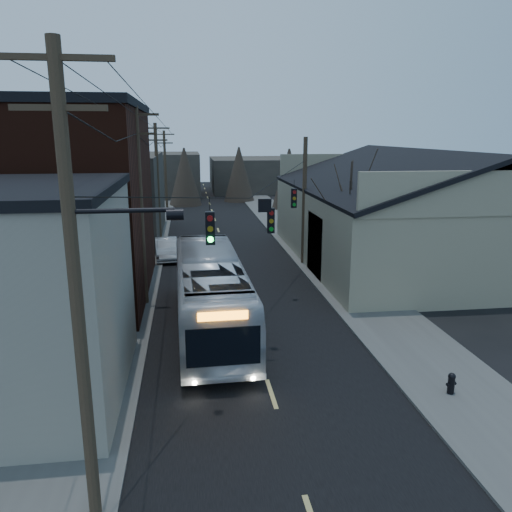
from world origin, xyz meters
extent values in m
cube|color=black|center=(0.00, 30.00, 0.01)|extent=(9.00, 110.00, 0.02)
cube|color=#474744|center=(-6.50, 30.00, 0.06)|extent=(4.00, 110.00, 0.12)
cube|color=#474744|center=(6.50, 30.00, 0.06)|extent=(4.00, 110.00, 0.12)
cube|color=black|center=(-10.00, 20.00, 5.00)|extent=(10.00, 12.00, 10.00)
cube|color=#342E29|center=(-9.50, 36.00, 3.50)|extent=(9.00, 14.00, 7.00)
cube|color=gray|center=(13.00, 25.00, 2.50)|extent=(16.00, 20.00, 5.00)
cube|color=black|center=(9.00, 25.00, 6.30)|extent=(8.16, 20.60, 2.86)
cube|color=black|center=(17.00, 25.00, 6.30)|extent=(8.16, 20.60, 2.86)
cube|color=#342E29|center=(-6.00, 65.00, 3.00)|extent=(10.00, 12.00, 6.00)
cube|color=#342E29|center=(7.00, 70.00, 2.50)|extent=(12.00, 14.00, 5.00)
cone|color=black|center=(6.50, 20.00, 3.60)|extent=(0.40, 0.40, 7.20)
cylinder|color=#382B1E|center=(-5.00, 3.00, 5.25)|extent=(0.28, 0.28, 10.50)
cube|color=#382B1E|center=(-5.00, 3.00, 10.10)|extent=(2.20, 0.12, 0.12)
cylinder|color=#382B1E|center=(-5.00, 18.00, 5.00)|extent=(0.28, 0.28, 10.00)
cube|color=#382B1E|center=(-5.00, 18.00, 9.60)|extent=(2.20, 0.12, 0.12)
cylinder|color=#382B1E|center=(-5.00, 33.00, 4.75)|extent=(0.28, 0.28, 9.50)
cube|color=#382B1E|center=(-5.00, 33.00, 9.10)|extent=(2.20, 0.12, 0.12)
cylinder|color=#382B1E|center=(-5.00, 48.00, 4.50)|extent=(0.28, 0.28, 9.00)
cube|color=#382B1E|center=(-5.00, 48.00, 8.60)|extent=(2.20, 0.12, 0.12)
cylinder|color=#382B1E|center=(5.00, 25.00, 4.25)|extent=(0.28, 0.28, 8.50)
cube|color=black|center=(-2.00, 7.50, 5.95)|extent=(0.28, 0.20, 1.00)
cube|color=black|center=(0.60, 12.00, 5.35)|extent=(0.28, 0.20, 1.00)
cube|color=black|center=(2.80, 18.00, 5.45)|extent=(0.28, 0.20, 1.00)
imported|color=silver|center=(-1.77, 14.28, 1.73)|extent=(3.21, 12.47, 3.45)
imported|color=#9C9FA3|center=(-4.30, 27.81, 0.73)|extent=(1.93, 4.53, 1.45)
cylinder|color=black|center=(6.02, 7.04, 0.41)|extent=(0.24, 0.24, 0.59)
sphere|color=black|center=(6.02, 7.04, 0.74)|extent=(0.26, 0.26, 0.26)
cylinder|color=black|center=(6.02, 7.04, 0.46)|extent=(0.36, 0.17, 0.12)
camera|label=1|loc=(-2.61, -7.30, 8.73)|focal=35.00mm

